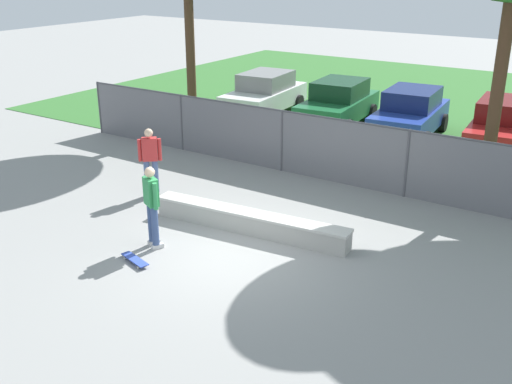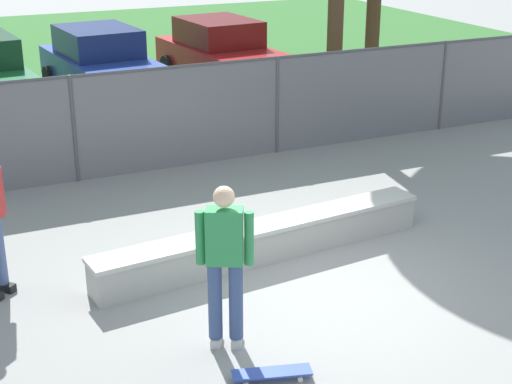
% 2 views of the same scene
% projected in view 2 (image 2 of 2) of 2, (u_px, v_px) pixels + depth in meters
% --- Properties ---
extents(ground_plane, '(80.00, 80.00, 0.00)m').
position_uv_depth(ground_plane, '(326.00, 291.00, 9.47)').
color(ground_plane, gray).
extents(grass_strip, '(30.75, 20.00, 0.02)m').
position_uv_depth(grass_strip, '(63.00, 61.00, 22.60)').
color(grass_strip, '#336B2D').
rests_on(grass_strip, ground).
extents(concrete_ledge, '(4.82, 0.94, 0.49)m').
position_uv_depth(concrete_ledge, '(265.00, 241.00, 10.24)').
color(concrete_ledge, '#A8A59E').
rests_on(concrete_ledge, ground).
extents(skateboarder, '(0.55, 0.40, 1.82)m').
position_uv_depth(skateboarder, '(225.00, 260.00, 7.97)').
color(skateboarder, beige).
rests_on(skateboarder, ground).
extents(skateboard, '(0.82, 0.41, 0.09)m').
position_uv_depth(skateboard, '(272.00, 373.00, 7.71)').
color(skateboard, '#334CB2').
rests_on(skateboard, ground).
extents(chainlink_fence, '(18.82, 0.07, 1.82)m').
position_uv_depth(chainlink_fence, '(181.00, 112.00, 13.51)').
color(chainlink_fence, '#4C4C51').
rests_on(chainlink_fence, ground).
extents(car_blue, '(2.29, 4.34, 1.66)m').
position_uv_depth(car_blue, '(101.00, 63.00, 18.22)').
color(car_blue, '#233D9E').
rests_on(car_blue, ground).
extents(car_red, '(2.29, 4.34, 1.66)m').
position_uv_depth(car_red, '(221.00, 53.00, 19.47)').
color(car_red, '#B21E1E').
rests_on(car_red, ground).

